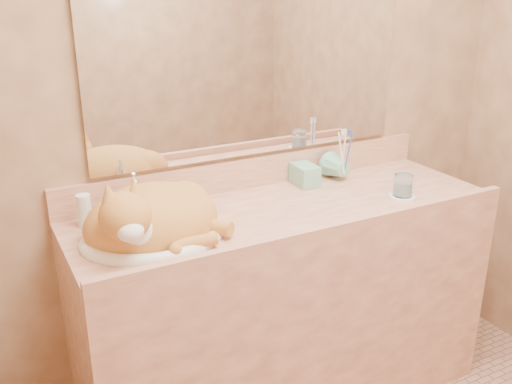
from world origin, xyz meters
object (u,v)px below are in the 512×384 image
toothbrush_cup (344,171)px  soap_dispenser (313,167)px  water_glass (403,185)px  cat (150,216)px  vanity_counter (285,307)px  sink_basin (152,217)px

toothbrush_cup → soap_dispenser: bearing=-176.8°
soap_dispenser → water_glass: (0.25, -0.24, -0.04)m
toothbrush_cup → cat: bearing=-170.0°
vanity_counter → cat: 0.73m
sink_basin → water_glass: bearing=-4.2°
cat → toothbrush_cup: bearing=5.9°
vanity_counter → toothbrush_cup: bearing=20.5°
soap_dispenser → sink_basin: bearing=-167.1°
toothbrush_cup → water_glass: (0.09, -0.25, 0.00)m
cat → soap_dispenser: (0.72, 0.15, 0.01)m
water_glass → sink_basin: bearing=173.9°
vanity_counter → sink_basin: 0.72m
water_glass → toothbrush_cup: bearing=110.0°
sink_basin → toothbrush_cup: size_ratio=4.26×
cat → vanity_counter: bearing=-1.5°
sink_basin → soap_dispenser: soap_dispenser is taller
sink_basin → toothbrush_cup: sink_basin is taller
soap_dispenser → toothbrush_cup: (0.16, 0.01, -0.04)m
cat → water_glass: bearing=-9.9°
sink_basin → water_glass: sink_basin is taller
cat → toothbrush_cup: (0.88, 0.15, -0.03)m
sink_basin → cat: 0.01m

